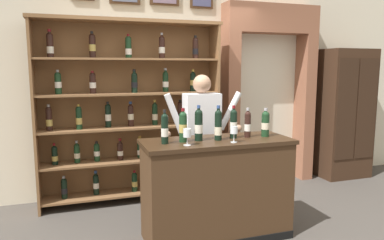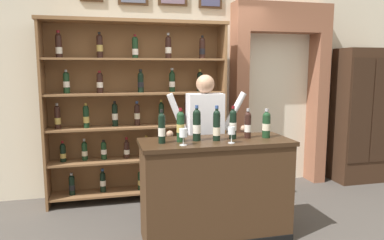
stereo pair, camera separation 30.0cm
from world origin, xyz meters
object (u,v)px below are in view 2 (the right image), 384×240
object	(u,v)px
tasting_counter	(215,190)
tasting_bottle_super_tuscan	(162,128)
wine_shelf	(137,107)
wine_glass_spare	(183,134)
tasting_bottle_chianti	(217,125)
tasting_bottle_grappa	(180,126)
side_cabinet	(361,116)
shopkeeper	(205,129)
tasting_bottle_riserva	(248,125)
tasting_bottle_rosso	(266,124)
tasting_bottle_brunello	(233,124)
tasting_bottle_vin_santo	(197,125)
wine_glass_left	(232,132)

from	to	relation	value
tasting_counter	tasting_bottle_super_tuscan	distance (m)	0.83
wine_shelf	wine_glass_spare	xyz separation A→B (m)	(0.28, -1.47, -0.09)
tasting_bottle_super_tuscan	tasting_bottle_chianti	size ratio (longest dim) A/B	0.94
tasting_counter	tasting_bottle_grappa	xyz separation A→B (m)	(-0.35, 0.00, 0.65)
wine_shelf	wine_glass_spare	bearing A→B (deg)	-79.23
side_cabinet	shopkeeper	xyz separation A→B (m)	(-2.59, -0.65, 0.01)
wine_shelf	tasting_bottle_grappa	xyz separation A→B (m)	(0.29, -1.31, -0.04)
shopkeeper	tasting_bottle_riserva	xyz separation A→B (m)	(0.27, -0.61, 0.14)
wine_shelf	tasting_bottle_riserva	distance (m)	1.61
shopkeeper	tasting_bottle_rosso	world-z (taller)	shopkeeper
shopkeeper	tasting_bottle_brunello	distance (m)	0.64
tasting_bottle_chianti	tasting_bottle_rosso	bearing A→B (deg)	2.41
tasting_bottle_brunello	tasting_bottle_riserva	xyz separation A→B (m)	(0.16, 0.01, -0.02)
side_cabinet	shopkeeper	size ratio (longest dim) A/B	1.22
shopkeeper	tasting_bottle_grappa	world-z (taller)	shopkeeper
side_cabinet	wine_glass_spare	bearing A→B (deg)	-154.49
shopkeeper	tasting_bottle_chianti	size ratio (longest dim) A/B	4.78
tasting_bottle_super_tuscan	tasting_bottle_brunello	bearing A→B (deg)	3.24
wine_shelf	shopkeeper	bearing A→B (deg)	-43.61
tasting_counter	wine_glass_spare	size ratio (longest dim) A/B	9.62
shopkeeper	tasting_bottle_chianti	xyz separation A→B (m)	(-0.07, -0.66, 0.15)
wine_glass_spare	tasting_bottle_vin_santo	bearing A→B (deg)	45.34
tasting_bottle_super_tuscan	tasting_bottle_rosso	bearing A→B (deg)	1.10
tasting_bottle_chianti	wine_glass_spare	world-z (taller)	tasting_bottle_chianti
tasting_bottle_grappa	tasting_bottle_vin_santo	bearing A→B (deg)	4.17
wine_shelf	tasting_bottle_rosso	distance (m)	1.75
tasting_bottle_rosso	wine_glass_spare	bearing A→B (deg)	-170.03
tasting_counter	side_cabinet	bearing A→B (deg)	25.76
tasting_counter	wine_glass_spare	world-z (taller)	wine_glass_spare
tasting_bottle_vin_santo	wine_shelf	bearing A→B (deg)	109.12
wine_glass_left	tasting_bottle_super_tuscan	bearing A→B (deg)	166.66
tasting_bottle_vin_santo	tasting_bottle_brunello	size ratio (longest dim) A/B	1.05
tasting_bottle_chianti	tasting_bottle_rosso	distance (m)	0.53
tasting_bottle_chianti	wine_shelf	bearing A→B (deg)	115.49
wine_glass_left	side_cabinet	bearing A→B (deg)	29.57
tasting_bottle_grappa	tasting_bottle_brunello	size ratio (longest dim) A/B	0.98
tasting_bottle_grappa	tasting_bottle_vin_santo	world-z (taller)	tasting_bottle_vin_santo
tasting_bottle_grappa	wine_glass_left	bearing A→B (deg)	-21.30
shopkeeper	tasting_bottle_riserva	world-z (taller)	shopkeeper
tasting_counter	tasting_bottle_super_tuscan	xyz separation A→B (m)	(-0.53, -0.02, 0.64)
tasting_counter	wine_glass_left	size ratio (longest dim) A/B	9.62
tasting_bottle_super_tuscan	tasting_bottle_grappa	world-z (taller)	tasting_bottle_grappa
tasting_bottle_super_tuscan	tasting_bottle_vin_santo	bearing A→B (deg)	6.10
tasting_bottle_brunello	tasting_bottle_riserva	bearing A→B (deg)	1.88
tasting_bottle_super_tuscan	tasting_bottle_riserva	bearing A→B (deg)	2.99
wine_shelf	tasting_bottle_rosso	xyz separation A→B (m)	(1.16, -1.31, -0.06)
tasting_bottle_grappa	tasting_bottle_chianti	distance (m)	0.35
side_cabinet	wine_glass_left	distance (m)	2.95
shopkeeper	wine_glass_spare	xyz separation A→B (m)	(-0.43, -0.79, 0.11)
wine_shelf	tasting_bottle_riserva	size ratio (longest dim) A/B	7.70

